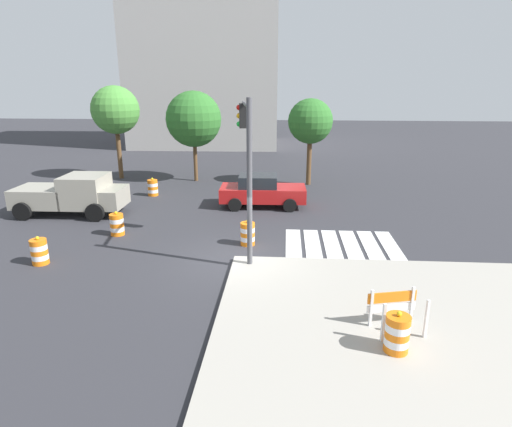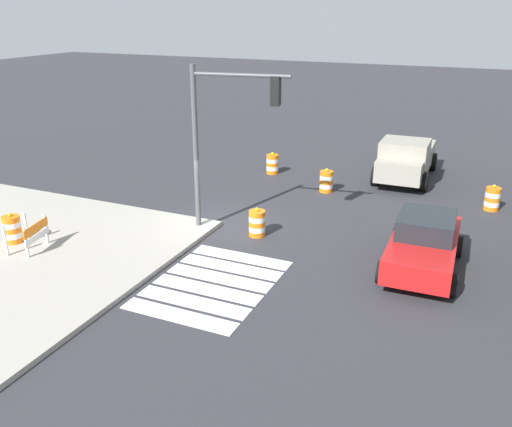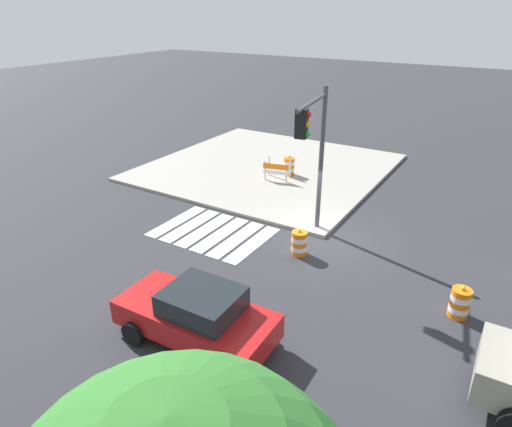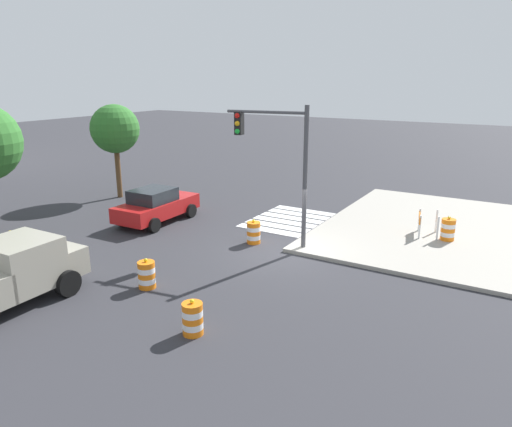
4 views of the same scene
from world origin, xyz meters
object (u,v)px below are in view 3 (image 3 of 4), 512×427
at_px(traffic_barrel_on_sidewalk, 289,166).
at_px(traffic_light_pole, 314,142).
at_px(traffic_barrel_near_corner, 299,243).
at_px(construction_barricade, 277,169).
at_px(sports_car, 197,315).
at_px(traffic_barrel_median_near, 460,303).

relative_size(traffic_barrel_on_sidewalk, traffic_light_pole, 0.19).
height_order(traffic_barrel_near_corner, construction_barricade, construction_barricade).
xyz_separation_m(sports_car, traffic_barrel_near_corner, (-0.24, -5.50, -0.36)).
relative_size(sports_car, construction_barricade, 3.15).
distance_m(sports_car, traffic_light_pole, 7.21).
relative_size(traffic_barrel_near_corner, traffic_barrel_on_sidewalk, 1.00).
height_order(construction_barricade, traffic_light_pole, traffic_light_pole).
bearing_deg(construction_barricade, sports_car, 109.26).
bearing_deg(traffic_light_pole, construction_barricade, -49.56).
xyz_separation_m(traffic_barrel_near_corner, construction_barricade, (4.21, -5.86, 0.27)).
bearing_deg(traffic_light_pole, traffic_barrel_median_near, 162.47).
relative_size(traffic_barrel_median_near, traffic_light_pole, 0.19).
height_order(traffic_barrel_near_corner, traffic_barrel_median_near, same).
bearing_deg(construction_barricade, traffic_barrel_near_corner, 125.69).
height_order(sports_car, traffic_barrel_near_corner, sports_car).
height_order(traffic_barrel_on_sidewalk, traffic_light_pole, traffic_light_pole).
height_order(traffic_barrel_median_near, traffic_light_pole, traffic_light_pole).
xyz_separation_m(traffic_barrel_near_corner, traffic_light_pole, (0.08, -1.01, 3.46)).
distance_m(traffic_barrel_median_near, traffic_barrel_on_sidewalk, 12.22).
bearing_deg(traffic_barrel_on_sidewalk, traffic_barrel_near_corner, 120.36).
relative_size(sports_car, traffic_barrel_near_corner, 4.26).
height_order(traffic_barrel_median_near, traffic_barrel_on_sidewalk, traffic_barrel_on_sidewalk).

